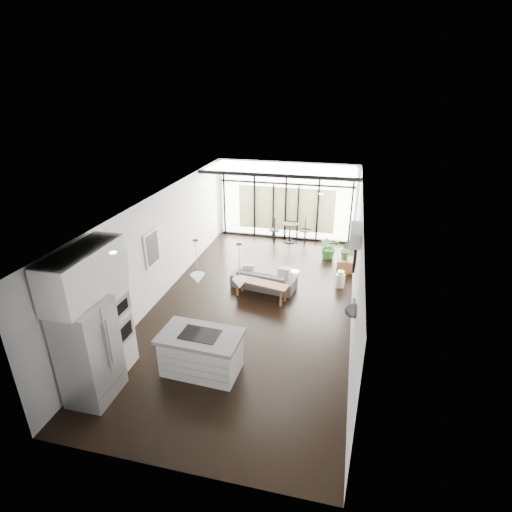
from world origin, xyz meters
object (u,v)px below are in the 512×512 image
at_px(fridge, 89,352).
at_px(console_bench, 261,290).
at_px(island, 201,353).
at_px(milk_can, 340,279).
at_px(tv, 355,253).
at_px(sofa, 264,276).
at_px(pouf, 285,276).

xyz_separation_m(fridge, console_bench, (2.18, 4.20, -0.72)).
relative_size(island, console_bench, 1.06).
xyz_separation_m(island, milk_can, (2.54, 4.28, -0.19)).
xyz_separation_m(console_bench, tv, (2.34, 0.65, 1.06)).
bearing_deg(sofa, milk_can, -157.39).
distance_m(island, sofa, 3.77).
distance_m(fridge, pouf, 6.00).
height_order(console_bench, pouf, console_bench).
distance_m(island, console_bench, 3.17).
height_order(fridge, milk_can, fridge).
xyz_separation_m(console_bench, milk_can, (2.04, 1.16, 0.00)).
xyz_separation_m(fridge, pouf, (2.65, 5.32, -0.78)).
distance_m(console_bench, tv, 2.65).
height_order(milk_can, tv, tv).
xyz_separation_m(island, sofa, (0.45, 3.74, -0.08)).
height_order(sofa, milk_can, sofa).
xyz_separation_m(pouf, milk_can, (1.57, 0.03, 0.06)).
xyz_separation_m(pouf, tv, (1.87, -0.47, 1.11)).
xyz_separation_m(fridge, milk_can, (4.21, 5.36, -0.72)).
relative_size(console_bench, pouf, 3.24).
bearing_deg(console_bench, sofa, 107.79).
bearing_deg(pouf, island, -102.94).
relative_size(fridge, sofa, 1.08).
height_order(sofa, tv, tv).
relative_size(fridge, pouf, 4.16).
bearing_deg(tv, pouf, 165.81).
distance_m(console_bench, milk_can, 2.34).
height_order(console_bench, milk_can, milk_can).
distance_m(island, tv, 4.80).
bearing_deg(pouf, fridge, -116.45).
relative_size(fridge, console_bench, 1.28).
bearing_deg(pouf, sofa, -136.35).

